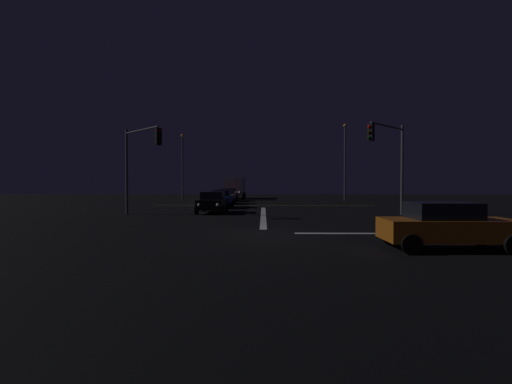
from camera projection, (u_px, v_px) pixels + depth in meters
The scene contains 14 objects.
ground at pixel (263, 234), 16.27m from camera, with size 120.00×120.00×0.10m, color black.
stop_line_north at pixel (263, 215), 25.45m from camera, with size 0.35×15.81×0.01m.
centre_line_ns at pixel (263, 205), 37.05m from camera, with size 22.00×0.15×0.01m.
crosswalk_bar_east at pixel (477, 234), 16.09m from camera, with size 15.81×0.40×0.01m.
sedan_black at pixel (213, 202), 27.49m from camera, with size 2.02×4.33×1.57m.
sedan_blue at pixel (221, 199), 33.28m from camera, with size 2.02×4.33×1.57m.
sedan_silver at pixel (226, 196), 39.49m from camera, with size 2.02×4.33×1.57m.
sedan_red at pixel (229, 195), 45.40m from camera, with size 2.02×4.33×1.57m.
box_truck at pixel (235, 187), 52.38m from camera, with size 2.68×8.28×3.08m.
sedan_orange_crossing at pixel (447, 226), 12.18m from camera, with size 4.33×2.02×1.57m.
traffic_signal_nw at pixel (139, 154), 24.55m from camera, with size 3.44×3.44×5.99m.
traffic_signal_ne at pixel (390, 151), 24.28m from camera, with size 3.36×3.36×6.21m.
streetlamp_left_far at pixel (183, 162), 47.13m from camera, with size 0.44×0.44×8.46m.
streetlamp_right_far at pixel (345, 157), 46.71m from camera, with size 0.44×0.44×9.68m.
Camera 1 is at (-0.00, -16.23, 2.19)m, focal length 26.03 mm.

